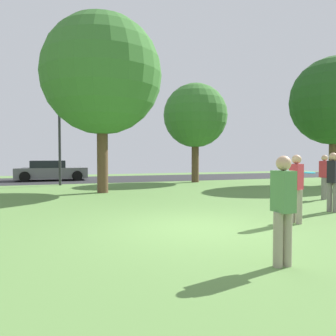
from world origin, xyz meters
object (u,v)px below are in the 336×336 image
at_px(maple_tree_far, 335,101).
at_px(person_bystander, 324,175).
at_px(frisbee_disc, 310,173).
at_px(person_catcher, 333,179).
at_px(person_thrower, 296,186).
at_px(person_walking, 283,206).
at_px(parked_car_grey, 51,171).
at_px(maple_tree_near, 195,116).
at_px(oak_tree_right, 102,75).
at_px(street_lamp_post, 60,144).

bearing_deg(maple_tree_far, person_bystander, -137.74).
relative_size(person_bystander, frisbee_disc, 4.88).
bearing_deg(person_catcher, person_thrower, 0.00).
bearing_deg(person_bystander, person_walking, 106.26).
xyz_separation_m(person_bystander, parked_car_grey, (-9.56, 13.14, -0.30)).
bearing_deg(parked_car_grey, maple_tree_near, -27.33).
bearing_deg(person_thrower, person_catcher, 0.00).
relative_size(oak_tree_right, maple_tree_near, 1.29).
height_order(person_thrower, person_catcher, person_catcher).
bearing_deg(parked_car_grey, frisbee_disc, -68.50).
bearing_deg(maple_tree_far, maple_tree_near, 146.07).
distance_m(maple_tree_near, street_lamp_post, 7.98).
height_order(person_bystander, street_lamp_post, street_lamp_post).
height_order(person_thrower, person_walking, person_thrower).
bearing_deg(person_bystander, frisbee_disc, 105.47).
bearing_deg(parked_car_grey, person_walking, -79.93).
bearing_deg(street_lamp_post, person_bystander, -45.57).
relative_size(person_catcher, frisbee_disc, 5.06).
height_order(person_catcher, person_bystander, person_catcher).
relative_size(person_catcher, street_lamp_post, 0.38).
bearing_deg(person_catcher, maple_tree_near, -117.81).
xyz_separation_m(person_catcher, street_lamp_post, (-7.22, 11.47, 1.31)).
xyz_separation_m(maple_tree_near, person_thrower, (-2.63, -12.05, -3.09)).
bearing_deg(street_lamp_post, person_walking, -79.21).
bearing_deg(person_thrower, person_walking, -157.85).
distance_m(person_catcher, street_lamp_post, 13.61).
bearing_deg(person_thrower, oak_tree_right, 88.10).
relative_size(person_bystander, parked_car_grey, 0.37).
xyz_separation_m(oak_tree_right, maple_tree_near, (6.09, 3.93, -1.08)).
relative_size(person_thrower, person_walking, 1.01).
height_order(oak_tree_right, person_walking, oak_tree_right).
xyz_separation_m(maple_tree_far, parked_car_grey, (-14.62, 8.55, -3.94)).
xyz_separation_m(person_thrower, parked_car_grey, (-5.64, 16.33, -0.30)).
bearing_deg(oak_tree_right, person_thrower, -66.97).
bearing_deg(person_walking, maple_tree_near, -19.25).
bearing_deg(person_walking, person_thrower, -43.41).
relative_size(oak_tree_right, street_lamp_post, 1.70).
bearing_deg(street_lamp_post, person_thrower, -67.52).
height_order(person_catcher, frisbee_disc, person_catcher).
distance_m(person_catcher, frisbee_disc, 1.57).
height_order(oak_tree_right, maple_tree_far, oak_tree_right).
xyz_separation_m(oak_tree_right, person_walking, (1.15, -10.60, -4.19)).
bearing_deg(maple_tree_near, street_lamp_post, 177.23).
xyz_separation_m(person_walking, street_lamp_post, (-2.84, 14.91, 1.36)).
bearing_deg(frisbee_disc, person_thrower, -155.08).
distance_m(maple_tree_near, person_thrower, 12.72).
distance_m(person_thrower, street_lamp_post, 13.52).
distance_m(oak_tree_right, maple_tree_near, 7.33).
height_order(oak_tree_right, maple_tree_near, oak_tree_right).
xyz_separation_m(maple_tree_far, street_lamp_post, (-14.12, 4.64, -2.29)).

